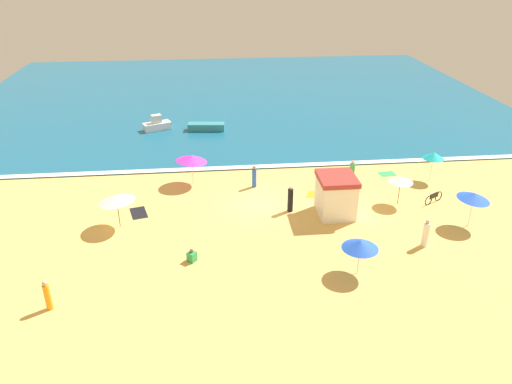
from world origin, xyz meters
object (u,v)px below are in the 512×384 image
Objects in this scene: beach_umbrella_0 at (434,155)px; beach_umbrella_5 at (474,196)px; beachgoer_2 at (426,234)px; beachgoer_0 at (290,199)px; beach_umbrella_3 at (401,179)px; beachgoer_5 at (254,177)px; small_boat_0 at (206,127)px; beachgoer_1 at (352,172)px; beach_umbrella_2 at (192,158)px; beachgoer_3 at (192,256)px; beach_umbrella_4 at (116,198)px; parked_bicycle at (434,198)px; beachgoer_4 at (47,295)px; lifeguard_cabana at (336,195)px; small_boat_1 at (157,125)px; beach_umbrella_1 at (360,244)px.

beach_umbrella_5 reaches higher than beach_umbrella_0.
beachgoer_0 is at bearing 144.70° from beachgoer_2.
beachgoer_5 is (-9.55, 3.68, -1.05)m from beach_umbrella_3.
beach_umbrella_3 reaches higher than small_boat_0.
beach_umbrella_5 is 9.03m from beachgoer_1.
beach_umbrella_2 is (-17.84, 1.24, 0.02)m from beach_umbrella_0.
beachgoer_1 reaches higher than beachgoer_3.
parked_bicycle is at bearing 3.00° from beach_umbrella_4.
beachgoer_1 is at bearing 36.45° from beachgoer_0.
beachgoer_1 is 16.70m from small_boat_0.
small_boat_0 is (5.65, 17.68, -1.54)m from beach_umbrella_4.
beachgoer_2 is (-0.39, -5.36, -1.03)m from beach_umbrella_3.
beach_umbrella_5 is at bearing -5.57° from beach_umbrella_4.
beachgoer_4 reaches higher than beachgoer_3.
beach_umbrella_2 reaches higher than small_boat_0.
lifeguard_cabana is at bearing 134.49° from beachgoer_2.
beachgoer_1 is (-5.63, 6.96, -1.22)m from beach_umbrella_5.
beachgoer_2 is at bearing -44.63° from beachgoer_5.
beachgoer_0 is 15.84m from beachgoer_4.
small_boat_0 is (-8.23, 17.46, -0.95)m from lifeguard_cabana.
beachgoer_3 is at bearing -141.98° from beachgoer_1.
beach_umbrella_3 is at bearing -21.10° from beachgoer_5.
small_boat_1 reaches higher than small_boat_0.
beach_umbrella_4 is 18.67m from beachgoer_2.
small_boat_1 is at bearing 87.07° from beach_umbrella_4.
beach_umbrella_2 reaches higher than beachgoer_3.
small_boat_1 is at bearing 121.02° from beachgoer_5.
beachgoer_2 is at bearing -36.46° from beach_umbrella_2.
beachgoer_1 is (-4.75, 3.72, 0.46)m from parked_bicycle.
beachgoer_3 is 10.25m from beachgoer_5.
beach_umbrella_3 reaches higher than beachgoer_4.
beachgoer_3 is 22.05m from small_boat_0.
beachgoer_1 is at bearing 38.02° from beachgoer_3.
beach_umbrella_2 reaches higher than beachgoer_0.
beachgoer_0 is (-2.48, 7.31, -0.95)m from beach_umbrella_1.
beach_umbrella_5 is at bearing 26.77° from beach_umbrella_1.
small_boat_1 is at bearing 135.75° from beach_umbrella_5.
parked_bicycle is 24.92m from beachgoer_4.
beachgoer_1 reaches higher than small_boat_1.
beach_umbrella_2 is at bearing 90.37° from beachgoer_3.
beach_umbrella_1 is 0.93× the size of beach_umbrella_4.
beach_umbrella_2 is 4.77m from beachgoer_5.
beachgoer_1 is at bearing 141.99° from parked_bicycle.
small_boat_0 is (-10.65, 12.86, -0.41)m from beachgoer_1.
beach_umbrella_4 is at bearing -175.24° from beachgoer_0.
beach_umbrella_2 reaches higher than beach_umbrella_0.
beach_umbrella_2 is at bearing -95.52° from small_boat_0.
beachgoer_2 is 1.06× the size of beachgoer_4.
beach_umbrella_1 is 1.66× the size of beachgoer_5.
beach_umbrella_0 is 12.01m from beachgoer_0.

